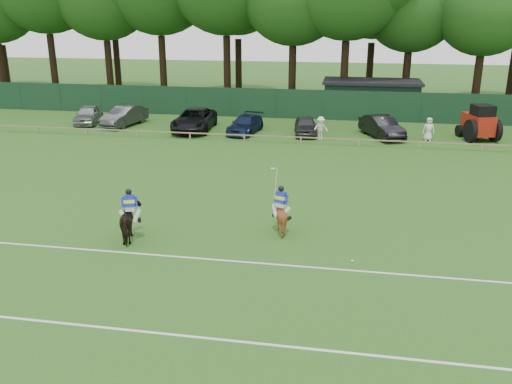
% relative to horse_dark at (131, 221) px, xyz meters
% --- Properties ---
extents(ground, '(160.00, 160.00, 0.00)m').
position_rel_horse_dark_xyz_m(ground, '(4.14, -0.26, -0.79)').
color(ground, '#1E4C14').
rests_on(ground, ground).
extents(horse_dark, '(1.46, 2.06, 1.59)m').
position_rel_horse_dark_xyz_m(horse_dark, '(0.00, 0.00, 0.00)').
color(horse_dark, black).
rests_on(horse_dark, ground).
extents(horse_chestnut, '(1.59, 1.66, 1.42)m').
position_rel_horse_dark_xyz_m(horse_chestnut, '(5.85, 1.86, -0.08)').
color(horse_chestnut, brown).
rests_on(horse_chestnut, ground).
extents(sedan_silver, '(2.68, 4.62, 1.48)m').
position_rel_horse_dark_xyz_m(sedan_silver, '(-12.67, 21.76, -0.06)').
color(sedan_silver, '#939597').
rests_on(sedan_silver, ground).
extents(sedan_grey, '(2.53, 4.92, 1.54)m').
position_rel_horse_dark_xyz_m(sedan_grey, '(-9.42, 21.46, -0.02)').
color(sedan_grey, '#2F2F31').
rests_on(sedan_grey, ground).
extents(suv_black, '(3.06, 6.02, 1.63)m').
position_rel_horse_dark_xyz_m(suv_black, '(-3.40, 20.73, 0.02)').
color(suv_black, black).
rests_on(suv_black, ground).
extents(sedan_navy, '(2.47, 4.71, 1.30)m').
position_rel_horse_dark_xyz_m(sedan_navy, '(0.67, 20.49, -0.14)').
color(sedan_navy, '#111A37').
rests_on(sedan_navy, ground).
extents(hatch_grey, '(2.12, 4.18, 1.36)m').
position_rel_horse_dark_xyz_m(hatch_grey, '(5.20, 20.70, -0.11)').
color(hatch_grey, '#302F32').
rests_on(hatch_grey, ground).
extents(estate_black, '(3.43, 4.93, 1.54)m').
position_rel_horse_dark_xyz_m(estate_black, '(10.75, 20.81, -0.02)').
color(estate_black, black).
rests_on(estate_black, ground).
extents(spectator_left, '(1.19, 0.89, 1.65)m').
position_rel_horse_dark_xyz_m(spectator_left, '(6.40, 19.31, 0.03)').
color(spectator_left, white).
rests_on(spectator_left, ground).
extents(spectator_mid, '(1.00, 0.59, 1.60)m').
position_rel_horse_dark_xyz_m(spectator_mid, '(10.68, 20.27, 0.00)').
color(spectator_mid, silver).
rests_on(spectator_mid, ground).
extents(spectator_right, '(0.82, 0.55, 1.65)m').
position_rel_horse_dark_xyz_m(spectator_right, '(13.98, 20.28, 0.03)').
color(spectator_right, white).
rests_on(spectator_right, ground).
extents(rider_dark, '(0.91, 0.54, 1.41)m').
position_rel_horse_dark_xyz_m(rider_dark, '(0.00, -0.01, 0.72)').
color(rider_dark, silver).
rests_on(rider_dark, ground).
extents(rider_chestnut, '(0.89, 0.79, 2.05)m').
position_rel_horse_dark_xyz_m(rider_chestnut, '(5.84, 1.85, 0.59)').
color(rider_chestnut, silver).
rests_on(rider_chestnut, ground).
extents(polo_ball, '(0.09, 0.09, 0.09)m').
position_rel_horse_dark_xyz_m(polo_ball, '(8.85, -0.56, -0.75)').
color(polo_ball, silver).
rests_on(polo_ball, ground).
extents(pitch_lines, '(60.00, 5.10, 0.01)m').
position_rel_horse_dark_xyz_m(pitch_lines, '(4.14, -3.76, -0.79)').
color(pitch_lines, silver).
rests_on(pitch_lines, ground).
extents(pitch_rail, '(62.10, 0.10, 0.50)m').
position_rel_horse_dark_xyz_m(pitch_rail, '(4.14, 17.74, -0.35)').
color(pitch_rail, '#997F5B').
rests_on(pitch_rail, ground).
extents(perimeter_fence, '(92.08, 0.08, 2.50)m').
position_rel_horse_dark_xyz_m(perimeter_fence, '(4.14, 26.74, 0.46)').
color(perimeter_fence, '#14351E').
rests_on(perimeter_fence, ground).
extents(utility_shed, '(8.40, 4.40, 3.04)m').
position_rel_horse_dark_xyz_m(utility_shed, '(10.14, 29.74, 0.74)').
color(utility_shed, '#14331E').
rests_on(utility_shed, ground).
extents(tree_row, '(96.00, 12.00, 21.00)m').
position_rel_horse_dark_xyz_m(tree_row, '(6.14, 34.74, -0.79)').
color(tree_row, '#26561C').
rests_on(tree_row, ground).
extents(tractor, '(2.78, 3.48, 2.56)m').
position_rel_horse_dark_xyz_m(tractor, '(17.51, 21.08, 0.42)').
color(tractor, '#A31D0F').
rests_on(tractor, ground).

